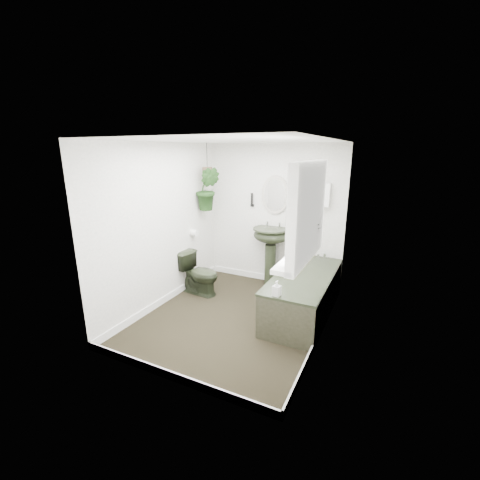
% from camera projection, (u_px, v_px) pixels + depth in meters
% --- Properties ---
extents(floor, '(2.30, 2.80, 0.02)m').
position_uv_depth(floor, '(235.00, 317.00, 4.37)').
color(floor, black).
rests_on(floor, ground).
extents(ceiling, '(2.30, 2.80, 0.02)m').
position_uv_depth(ceiling, '(234.00, 139.00, 3.75)').
color(ceiling, white).
rests_on(ceiling, ground).
extents(wall_back, '(2.30, 0.02, 2.30)m').
position_uv_depth(wall_back, '(273.00, 216.00, 5.28)').
color(wall_back, white).
rests_on(wall_back, ground).
extents(wall_front, '(2.30, 0.02, 2.30)m').
position_uv_depth(wall_front, '(163.00, 272.00, 2.84)').
color(wall_front, white).
rests_on(wall_front, ground).
extents(wall_left, '(0.02, 2.80, 2.30)m').
position_uv_depth(wall_left, '(162.00, 226.00, 4.55)').
color(wall_left, white).
rests_on(wall_left, ground).
extents(wall_right, '(0.02, 2.80, 2.30)m').
position_uv_depth(wall_right, '(328.00, 247.00, 3.57)').
color(wall_right, white).
rests_on(wall_right, ground).
extents(skirting, '(2.30, 2.80, 0.10)m').
position_uv_depth(skirting, '(235.00, 313.00, 4.35)').
color(skirting, white).
rests_on(skirting, floor).
extents(bathtub, '(0.72, 1.72, 0.58)m').
position_uv_depth(bathtub, '(304.00, 294.00, 4.38)').
color(bathtub, black).
rests_on(bathtub, floor).
extents(bath_screen, '(0.04, 0.72, 1.40)m').
position_uv_depth(bath_screen, '(294.00, 215.00, 4.68)').
color(bath_screen, silver).
rests_on(bath_screen, bathtub).
extents(shower_box, '(0.20, 0.10, 0.35)m').
position_uv_depth(shower_box, '(323.00, 195.00, 4.77)').
color(shower_box, white).
rests_on(shower_box, wall_back).
extents(oval_mirror, '(0.46, 0.03, 0.62)m').
position_uv_depth(oval_mirror, '(275.00, 195.00, 5.14)').
color(oval_mirror, '#B1AA9C').
rests_on(oval_mirror, wall_back).
extents(wall_sconce, '(0.04, 0.04, 0.22)m').
position_uv_depth(wall_sconce, '(252.00, 200.00, 5.33)').
color(wall_sconce, black).
rests_on(wall_sconce, wall_back).
extents(toilet_roll_holder, '(0.11, 0.11, 0.11)m').
position_uv_depth(toilet_roll_holder, '(194.00, 233.00, 5.20)').
color(toilet_roll_holder, white).
rests_on(toilet_roll_holder, wall_left).
extents(window_recess, '(0.08, 1.00, 0.90)m').
position_uv_depth(window_recess, '(308.00, 213.00, 2.86)').
color(window_recess, white).
rests_on(window_recess, wall_right).
extents(window_sill, '(0.18, 1.00, 0.04)m').
position_uv_depth(window_sill, '(298.00, 256.00, 3.00)').
color(window_sill, white).
rests_on(window_sill, wall_right).
extents(window_blinds, '(0.01, 0.86, 0.76)m').
position_uv_depth(window_blinds, '(303.00, 212.00, 2.88)').
color(window_blinds, white).
rests_on(window_blinds, wall_right).
extents(toilet, '(0.68, 0.43, 0.66)m').
position_uv_depth(toilet, '(199.00, 273.00, 5.02)').
color(toilet, black).
rests_on(toilet, floor).
extents(pedestal_sink, '(0.61, 0.53, 0.99)m').
position_uv_depth(pedestal_sink, '(270.00, 257.00, 5.29)').
color(pedestal_sink, black).
rests_on(pedestal_sink, floor).
extents(sill_plant, '(0.27, 0.25, 0.25)m').
position_uv_depth(sill_plant, '(309.00, 234.00, 3.21)').
color(sill_plant, black).
rests_on(sill_plant, window_sill).
extents(hanging_plant, '(0.46, 0.42, 0.70)m').
position_uv_depth(hanging_plant, '(208.00, 189.00, 5.17)').
color(hanging_plant, black).
rests_on(hanging_plant, ceiling).
extents(soap_bottle, '(0.09, 0.10, 0.18)m').
position_uv_depth(soap_bottle, '(277.00, 288.00, 3.65)').
color(soap_bottle, black).
rests_on(soap_bottle, bathtub).
extents(hanging_pot, '(0.16, 0.16, 0.12)m').
position_uv_depth(hanging_pot, '(207.00, 171.00, 5.10)').
color(hanging_pot, brown).
rests_on(hanging_pot, ceiling).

